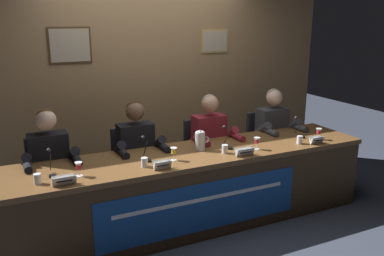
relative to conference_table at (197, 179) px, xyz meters
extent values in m
plane|color=#383D4C|center=(0.00, 0.12, -0.52)|extent=(12.00, 12.00, 0.00)
cube|color=#937047|center=(0.00, 1.40, 0.78)|extent=(4.93, 0.12, 2.60)
cube|color=#4C3319|center=(-0.89, 1.34, 1.22)|extent=(0.46, 0.02, 0.39)
cube|color=tan|center=(-0.89, 1.32, 1.22)|extent=(0.42, 0.01, 0.35)
cube|color=tan|center=(0.90, 1.34, 1.22)|extent=(0.38, 0.02, 0.29)
cube|color=tan|center=(0.90, 1.32, 1.22)|extent=(0.34, 0.01, 0.25)
cube|color=brown|center=(0.00, 0.12, 0.21)|extent=(3.73, 0.78, 0.05)
cube|color=#402A16|center=(0.00, -0.25, -0.17)|extent=(3.67, 0.04, 0.71)
cube|color=#402A16|center=(1.82, 0.12, -0.17)|extent=(0.08, 0.70, 0.71)
cube|color=#19478C|center=(-0.07, -0.27, -0.17)|extent=(2.02, 0.01, 0.47)
cube|color=white|center=(-0.07, -0.28, -0.09)|extent=(1.72, 0.00, 0.04)
cylinder|color=black|center=(-1.29, 0.60, -0.51)|extent=(0.44, 0.44, 0.02)
cylinder|color=black|center=(-1.29, 0.60, -0.30)|extent=(0.05, 0.05, 0.40)
cube|color=#232328|center=(-1.29, 0.60, -0.08)|extent=(0.44, 0.44, 0.03)
cube|color=#232328|center=(-1.29, 0.80, 0.16)|extent=(0.40, 0.05, 0.44)
cylinder|color=black|center=(-1.39, 0.25, -0.29)|extent=(0.10, 0.10, 0.46)
cylinder|color=black|center=(-1.19, 0.25, -0.29)|extent=(0.10, 0.10, 0.46)
cylinder|color=black|center=(-1.39, 0.40, -0.01)|extent=(0.13, 0.34, 0.13)
cylinder|color=black|center=(-1.19, 0.40, -0.01)|extent=(0.13, 0.34, 0.13)
cube|color=black|center=(-1.29, 0.57, 0.23)|extent=(0.36, 0.20, 0.48)
sphere|color=beige|center=(-1.29, 0.55, 0.60)|extent=(0.19, 0.19, 0.19)
sphere|color=#593819|center=(-1.29, 0.57, 0.62)|extent=(0.17, 0.17, 0.17)
cylinder|color=black|center=(-1.50, 0.47, 0.25)|extent=(0.09, 0.30, 0.25)
cylinder|color=black|center=(-1.08, 0.47, 0.25)|extent=(0.09, 0.30, 0.25)
cylinder|color=black|center=(-1.50, 0.31, 0.26)|extent=(0.07, 0.24, 0.07)
cylinder|color=black|center=(-1.08, 0.31, 0.26)|extent=(0.07, 0.24, 0.07)
cube|color=white|center=(-1.26, -0.20, 0.27)|extent=(0.19, 0.03, 0.08)
cube|color=white|center=(-1.26, -0.16, 0.27)|extent=(0.19, 0.03, 0.08)
cube|color=black|center=(-1.26, -0.20, 0.27)|extent=(0.13, 0.01, 0.01)
cylinder|color=white|center=(-1.12, -0.04, 0.24)|extent=(0.06, 0.06, 0.00)
cylinder|color=white|center=(-1.12, -0.04, 0.27)|extent=(0.01, 0.01, 0.05)
cone|color=white|center=(-1.12, -0.04, 0.33)|extent=(0.06, 0.06, 0.06)
cylinder|color=#B21E2D|center=(-1.12, -0.04, 0.32)|extent=(0.04, 0.04, 0.04)
cylinder|color=silver|center=(-1.45, -0.06, 0.28)|extent=(0.06, 0.06, 0.08)
cylinder|color=silver|center=(-1.45, -0.06, 0.26)|extent=(0.05, 0.05, 0.05)
cylinder|color=black|center=(-1.32, 0.03, 0.24)|extent=(0.06, 0.06, 0.02)
cylinder|color=black|center=(-1.32, 0.10, 0.34)|extent=(0.01, 0.13, 0.18)
sphere|color=#2D2D2D|center=(-1.32, 0.16, 0.43)|extent=(0.03, 0.03, 0.03)
cylinder|color=black|center=(-0.43, 0.60, -0.51)|extent=(0.44, 0.44, 0.02)
cylinder|color=black|center=(-0.43, 0.60, -0.30)|extent=(0.05, 0.05, 0.40)
cube|color=#232328|center=(-0.43, 0.60, -0.08)|extent=(0.44, 0.44, 0.03)
cube|color=#232328|center=(-0.43, 0.80, 0.16)|extent=(0.40, 0.05, 0.44)
cylinder|color=black|center=(-0.53, 0.25, -0.29)|extent=(0.10, 0.10, 0.46)
cylinder|color=black|center=(-0.33, 0.25, -0.29)|extent=(0.10, 0.10, 0.46)
cylinder|color=black|center=(-0.53, 0.40, -0.01)|extent=(0.13, 0.34, 0.13)
cylinder|color=black|center=(-0.33, 0.40, -0.01)|extent=(0.13, 0.34, 0.13)
cube|color=black|center=(-0.43, 0.57, 0.23)|extent=(0.36, 0.20, 0.48)
sphere|color=brown|center=(-0.43, 0.55, 0.60)|extent=(0.19, 0.19, 0.19)
sphere|color=#331E0F|center=(-0.43, 0.57, 0.62)|extent=(0.17, 0.17, 0.17)
cylinder|color=black|center=(-0.64, 0.47, 0.25)|extent=(0.09, 0.30, 0.25)
cylinder|color=black|center=(-0.22, 0.47, 0.25)|extent=(0.09, 0.30, 0.25)
cylinder|color=black|center=(-0.64, 0.31, 0.26)|extent=(0.07, 0.24, 0.07)
cylinder|color=black|center=(-0.22, 0.31, 0.26)|extent=(0.07, 0.24, 0.07)
cube|color=white|center=(-0.43, -0.20, 0.27)|extent=(0.16, 0.03, 0.08)
cube|color=white|center=(-0.43, -0.17, 0.27)|extent=(0.16, 0.03, 0.08)
cube|color=black|center=(-0.43, -0.20, 0.27)|extent=(0.11, 0.01, 0.01)
cylinder|color=white|center=(-0.25, -0.02, 0.24)|extent=(0.06, 0.06, 0.00)
cylinder|color=white|center=(-0.25, -0.02, 0.27)|extent=(0.01, 0.01, 0.05)
cone|color=white|center=(-0.25, -0.02, 0.33)|extent=(0.06, 0.06, 0.06)
cylinder|color=yellow|center=(-0.25, -0.02, 0.32)|extent=(0.04, 0.04, 0.04)
cylinder|color=silver|center=(-0.55, -0.06, 0.28)|extent=(0.06, 0.06, 0.08)
cylinder|color=silver|center=(-0.55, -0.06, 0.26)|extent=(0.05, 0.05, 0.05)
cylinder|color=black|center=(-0.48, 0.05, 0.24)|extent=(0.06, 0.06, 0.02)
cylinder|color=black|center=(-0.48, 0.12, 0.34)|extent=(0.01, 0.13, 0.18)
sphere|color=#2D2D2D|center=(-0.48, 0.18, 0.43)|extent=(0.03, 0.03, 0.03)
cylinder|color=black|center=(0.43, 0.60, -0.51)|extent=(0.44, 0.44, 0.02)
cylinder|color=black|center=(0.43, 0.60, -0.30)|extent=(0.05, 0.05, 0.40)
cube|color=#232328|center=(0.43, 0.60, -0.08)|extent=(0.44, 0.44, 0.03)
cube|color=#232328|center=(0.43, 0.80, 0.16)|extent=(0.40, 0.05, 0.44)
cylinder|color=black|center=(0.33, 0.25, -0.29)|extent=(0.10, 0.10, 0.46)
cylinder|color=black|center=(0.53, 0.25, -0.29)|extent=(0.10, 0.10, 0.46)
cylinder|color=black|center=(0.33, 0.40, -0.01)|extent=(0.13, 0.34, 0.13)
cylinder|color=black|center=(0.53, 0.40, -0.01)|extent=(0.13, 0.34, 0.13)
cube|color=maroon|center=(0.43, 0.57, 0.23)|extent=(0.36, 0.20, 0.48)
sphere|color=tan|center=(0.43, 0.55, 0.60)|extent=(0.19, 0.19, 0.19)
sphere|color=gray|center=(0.43, 0.57, 0.62)|extent=(0.17, 0.17, 0.17)
cylinder|color=maroon|center=(0.22, 0.47, 0.25)|extent=(0.09, 0.30, 0.25)
cylinder|color=maroon|center=(0.64, 0.47, 0.25)|extent=(0.09, 0.30, 0.25)
cylinder|color=maroon|center=(0.22, 0.31, 0.26)|extent=(0.07, 0.24, 0.07)
cylinder|color=maroon|center=(0.64, 0.31, 0.26)|extent=(0.07, 0.24, 0.07)
cube|color=white|center=(0.42, -0.21, 0.27)|extent=(0.19, 0.03, 0.08)
cube|color=white|center=(0.42, -0.17, 0.27)|extent=(0.19, 0.03, 0.08)
cube|color=black|center=(0.42, -0.21, 0.27)|extent=(0.13, 0.01, 0.01)
cylinder|color=white|center=(0.63, -0.07, 0.24)|extent=(0.06, 0.06, 0.00)
cylinder|color=white|center=(0.63, -0.07, 0.27)|extent=(0.01, 0.01, 0.05)
cone|color=white|center=(0.63, -0.07, 0.33)|extent=(0.06, 0.06, 0.06)
cylinder|color=#B21E2D|center=(0.63, -0.07, 0.32)|extent=(0.04, 0.04, 0.04)
cylinder|color=silver|center=(0.28, -0.04, 0.28)|extent=(0.06, 0.06, 0.08)
cylinder|color=silver|center=(0.28, -0.04, 0.26)|extent=(0.05, 0.05, 0.05)
cylinder|color=black|center=(0.40, 0.05, 0.24)|extent=(0.06, 0.06, 0.02)
cylinder|color=black|center=(0.40, 0.11, 0.34)|extent=(0.01, 0.13, 0.18)
sphere|color=#2D2D2D|center=(0.40, 0.18, 0.43)|extent=(0.03, 0.03, 0.03)
cylinder|color=black|center=(1.29, 0.60, -0.51)|extent=(0.44, 0.44, 0.02)
cylinder|color=black|center=(1.29, 0.60, -0.30)|extent=(0.05, 0.05, 0.40)
cube|color=#232328|center=(1.29, 0.60, -0.08)|extent=(0.44, 0.44, 0.03)
cube|color=#232328|center=(1.29, 0.80, 0.16)|extent=(0.40, 0.05, 0.44)
cylinder|color=black|center=(1.19, 0.25, -0.29)|extent=(0.10, 0.10, 0.46)
cylinder|color=black|center=(1.39, 0.25, -0.29)|extent=(0.10, 0.10, 0.46)
cylinder|color=black|center=(1.19, 0.40, -0.01)|extent=(0.13, 0.34, 0.13)
cylinder|color=black|center=(1.39, 0.40, -0.01)|extent=(0.13, 0.34, 0.13)
cube|color=#38383D|center=(1.29, 0.57, 0.23)|extent=(0.36, 0.20, 0.48)
sphere|color=beige|center=(1.29, 0.55, 0.60)|extent=(0.19, 0.19, 0.19)
sphere|color=gray|center=(1.29, 0.57, 0.62)|extent=(0.17, 0.17, 0.17)
cylinder|color=#38383D|center=(1.08, 0.47, 0.25)|extent=(0.09, 0.30, 0.25)
cylinder|color=#38383D|center=(1.50, 0.47, 0.25)|extent=(0.09, 0.30, 0.25)
cylinder|color=#38383D|center=(1.08, 0.31, 0.26)|extent=(0.07, 0.24, 0.07)
cylinder|color=#38383D|center=(1.50, 0.31, 0.26)|extent=(0.07, 0.24, 0.07)
cube|color=white|center=(1.31, -0.20, 0.27)|extent=(0.16, 0.03, 0.08)
cube|color=white|center=(1.31, -0.17, 0.27)|extent=(0.16, 0.03, 0.08)
cube|color=black|center=(1.31, -0.20, 0.27)|extent=(0.11, 0.01, 0.01)
cylinder|color=white|center=(1.43, -0.07, 0.24)|extent=(0.06, 0.06, 0.00)
cylinder|color=white|center=(1.43, -0.07, 0.27)|extent=(0.01, 0.01, 0.05)
cone|color=white|center=(1.43, -0.07, 0.33)|extent=(0.06, 0.06, 0.06)
cylinder|color=#B21E2D|center=(1.43, -0.07, 0.32)|extent=(0.04, 0.04, 0.04)
cylinder|color=silver|center=(1.15, -0.11, 0.28)|extent=(0.06, 0.06, 0.08)
cylinder|color=silver|center=(1.15, -0.11, 0.26)|extent=(0.05, 0.05, 0.05)
cylinder|color=black|center=(1.32, 0.05, 0.24)|extent=(0.06, 0.06, 0.02)
cylinder|color=black|center=(1.32, 0.11, 0.34)|extent=(0.01, 0.13, 0.18)
sphere|color=#2D2D2D|center=(1.32, 0.17, 0.43)|extent=(0.03, 0.03, 0.03)
cylinder|color=silver|center=(0.11, 0.15, 0.32)|extent=(0.10, 0.10, 0.18)
cylinder|color=silver|center=(0.11, 0.15, 0.42)|extent=(0.09, 0.08, 0.01)
sphere|color=silver|center=(0.11, 0.15, 0.43)|extent=(0.02, 0.02, 0.02)
torus|color=silver|center=(0.18, 0.15, 0.33)|extent=(0.07, 0.01, 0.07)
camera|label=1|loc=(-1.64, -3.35, 1.53)|focal=38.44mm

